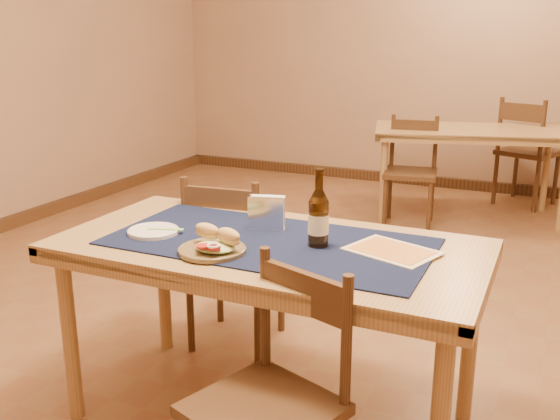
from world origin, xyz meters
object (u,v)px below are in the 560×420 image
at_px(chair_main_far, 233,258).
at_px(beer_bottle, 318,218).
at_px(sandwich_plate, 214,246).
at_px(main_table, 269,263).
at_px(back_table, 470,138).
at_px(napkin_holder, 267,214).
at_px(chair_main_near, 272,398).

bearing_deg(chair_main_far, beer_bottle, -36.92).
bearing_deg(chair_main_far, sandwich_plate, -66.14).
relative_size(main_table, back_table, 0.95).
height_order(main_table, chair_main_far, chair_main_far).
distance_m(chair_main_far, napkin_holder, 0.62).
bearing_deg(chair_main_far, chair_main_near, -55.73).
height_order(chair_main_far, chair_main_near, chair_main_far).
bearing_deg(beer_bottle, chair_main_far, 143.08).
height_order(back_table, chair_main_far, chair_main_far).
bearing_deg(beer_bottle, sandwich_plate, -144.59).
bearing_deg(chair_main_near, main_table, 116.32).
relative_size(chair_main_far, sandwich_plate, 3.60).
relative_size(back_table, chair_main_near, 1.99).
relative_size(chair_main_far, chair_main_near, 1.03).
height_order(back_table, chair_main_near, chair_main_near).
xyz_separation_m(back_table, chair_main_far, (-0.70, -2.81, -0.21)).
height_order(chair_main_near, napkin_holder, napkin_holder).
xyz_separation_m(chair_main_near, napkin_holder, (-0.32, 0.63, 0.38)).
bearing_deg(main_table, sandwich_plate, -122.11).
height_order(back_table, napkin_holder, napkin_holder).
distance_m(chair_main_near, beer_bottle, 0.68).
xyz_separation_m(sandwich_plate, beer_bottle, (0.31, 0.22, 0.08)).
height_order(main_table, beer_bottle, beer_bottle).
bearing_deg(main_table, chair_main_far, 131.19).
distance_m(back_table, beer_bottle, 3.28).
distance_m(sandwich_plate, napkin_holder, 0.33).
bearing_deg(back_table, sandwich_plate, -96.52).
bearing_deg(main_table, chair_main_near, -63.68).
relative_size(chair_main_far, napkin_holder, 5.44).
xyz_separation_m(chair_main_near, beer_bottle, (-0.06, 0.53, 0.42)).
distance_m(main_table, chair_main_near, 0.60).
bearing_deg(beer_bottle, chair_main_near, -83.37).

